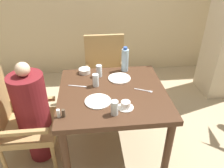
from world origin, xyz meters
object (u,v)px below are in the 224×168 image
at_px(diner_in_left_chair, 33,113).
at_px(teacup_with_saucer, 126,105).
at_px(plate_main_right, 98,101).
at_px(glass_tall_far, 115,108).
at_px(chair_left_side, 18,119).
at_px(bowl_small, 85,71).
at_px(glass_tall_near, 99,71).
at_px(plate_main_left, 119,78).
at_px(glass_tall_mid, 96,80).
at_px(water_bottle, 125,60).
at_px(chair_far_side, 105,71).

height_order(diner_in_left_chair, teacup_with_saucer, diner_in_left_chair).
xyz_separation_m(plate_main_right, glass_tall_far, (0.13, -0.18, 0.06)).
xyz_separation_m(chair_left_side, plate_main_right, (0.78, -0.16, 0.27)).
bearing_deg(teacup_with_saucer, bowl_small, 117.41).
distance_m(bowl_small, glass_tall_near, 0.18).
bearing_deg(glass_tall_near, chair_left_side, -159.60).
bearing_deg(diner_in_left_chair, plate_main_right, -14.04).
height_order(plate_main_left, teacup_with_saucer, teacup_with_saucer).
xyz_separation_m(plate_main_right, bowl_small, (-0.12, 0.55, 0.02)).
bearing_deg(teacup_with_saucer, plate_main_right, 153.92).
bearing_deg(bowl_small, diner_in_left_chair, -142.27).
xyz_separation_m(chair_left_side, teacup_with_saucer, (1.01, -0.27, 0.29)).
relative_size(diner_in_left_chair, glass_tall_near, 8.74).
distance_m(diner_in_left_chair, glass_tall_mid, 0.69).
distance_m(chair_left_side, diner_in_left_chair, 0.17).
distance_m(plate_main_left, glass_tall_far, 0.59).
distance_m(bowl_small, water_bottle, 0.46).
bearing_deg(water_bottle, glass_tall_far, -105.08).
bearing_deg(plate_main_left, chair_far_side, 98.13).
xyz_separation_m(chair_far_side, glass_tall_far, (-0.02, -1.25, 0.33)).
relative_size(glass_tall_near, glass_tall_mid, 1.00).
xyz_separation_m(diner_in_left_chair, plate_main_right, (0.63, -0.16, 0.21)).
xyz_separation_m(diner_in_left_chair, bowl_small, (0.51, 0.40, 0.23)).
bearing_deg(chair_left_side, bowl_small, 30.82).
distance_m(plate_main_right, teacup_with_saucer, 0.26).
distance_m(chair_left_side, teacup_with_saucer, 1.09).
xyz_separation_m(chair_far_side, plate_main_left, (0.10, -0.68, 0.27)).
distance_m(diner_in_left_chair, glass_tall_far, 0.87).
distance_m(diner_in_left_chair, plate_main_right, 0.68).
bearing_deg(chair_far_side, bowl_small, -117.25).
xyz_separation_m(chair_left_side, glass_tall_far, (0.91, -0.34, 0.33)).
distance_m(chair_far_side, bowl_small, 0.65).
bearing_deg(teacup_with_saucer, glass_tall_near, 108.48).
bearing_deg(water_bottle, glass_tall_near, -160.87).
bearing_deg(glass_tall_mid, glass_tall_far, -73.74).
relative_size(water_bottle, glass_tall_mid, 2.17).
relative_size(plate_main_left, plate_main_right, 1.00).
relative_size(plate_main_left, glass_tall_mid, 1.83).
distance_m(glass_tall_mid, glass_tall_far, 0.47).
bearing_deg(plate_main_left, glass_tall_mid, -155.27).
relative_size(chair_left_side, diner_in_left_chair, 0.87).
xyz_separation_m(chair_left_side, bowl_small, (0.67, 0.40, 0.29)).
bearing_deg(chair_far_side, chair_left_side, -135.61).
height_order(bowl_small, glass_tall_far, glass_tall_far).
relative_size(chair_far_side, teacup_with_saucer, 7.04).
bearing_deg(water_bottle, plate_main_left, -115.24).
height_order(teacup_with_saucer, bowl_small, teacup_with_saucer).
height_order(chair_far_side, plate_main_right, chair_far_side).
bearing_deg(chair_far_side, glass_tall_mid, -100.96).
bearing_deg(chair_left_side, diner_in_left_chair, 0.00).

